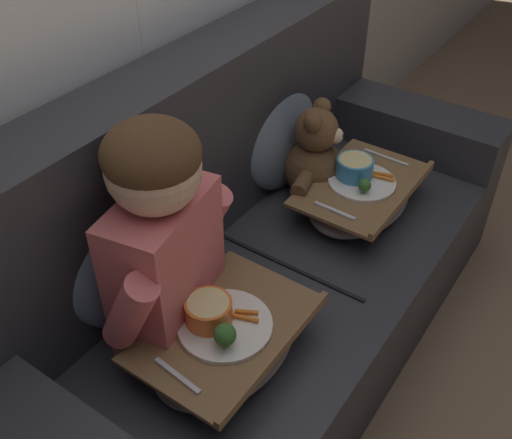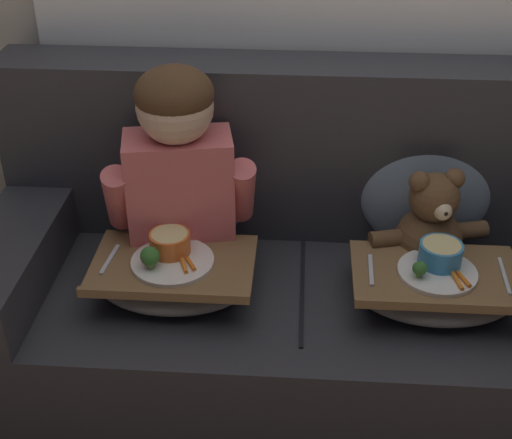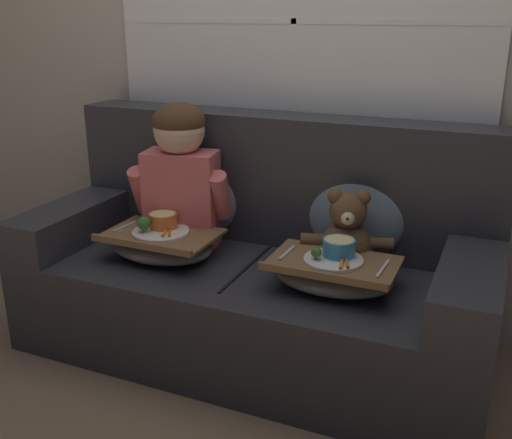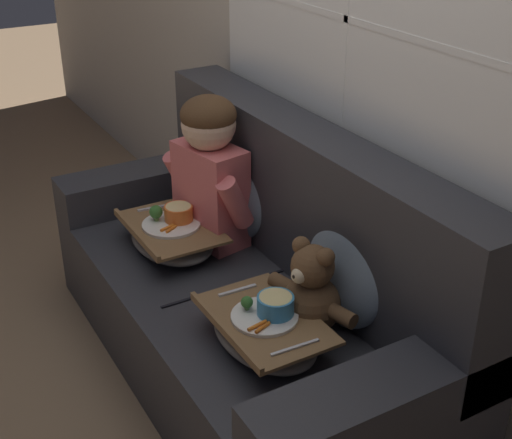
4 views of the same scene
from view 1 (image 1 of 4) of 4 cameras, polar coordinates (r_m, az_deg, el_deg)
ground_plane at (r=2.15m, az=1.42°, el=-11.86°), size 14.00×14.00×0.00m
couch at (r=1.93m, az=-0.36°, el=-4.35°), size 1.94×0.85×0.98m
throw_pillow_behind_child at (r=1.62m, az=-12.47°, el=-2.67°), size 0.44×0.21×0.45m
throw_pillow_behind_teddy at (r=2.09m, az=2.13°, el=8.59°), size 0.43×0.20×0.44m
child_figure at (r=1.45m, az=-9.03°, el=-0.77°), size 0.47×0.25×0.63m
teddy_bear at (r=2.06m, az=5.70°, el=5.87°), size 0.37×0.27×0.34m
lap_tray_child at (r=1.56m, az=-2.95°, el=-11.28°), size 0.47×0.32×0.19m
lap_tray_teddy at (r=2.04m, az=9.87°, el=2.37°), size 0.47×0.31×0.19m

